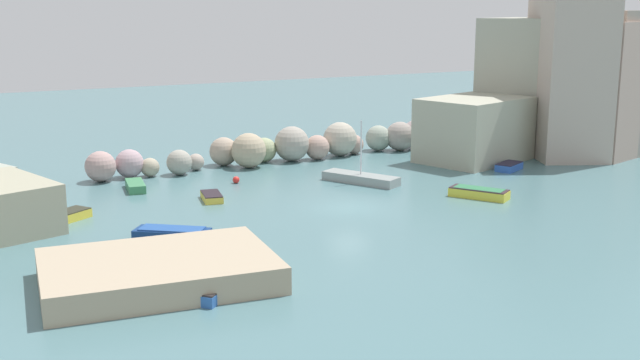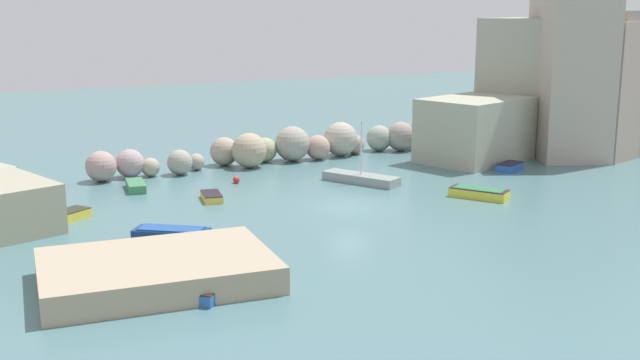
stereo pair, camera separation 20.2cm
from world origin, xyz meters
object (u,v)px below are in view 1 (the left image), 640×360
(moored_boat_0, at_px, (509,166))
(moored_boat_4, at_px, (172,235))
(channel_buoy, at_px, (236,180))
(moored_boat_5, at_px, (135,186))
(moored_boat_7, at_px, (219,286))
(moored_boat_6, at_px, (212,197))
(moored_boat_3, at_px, (69,215))
(moored_boat_1, at_px, (361,178))
(stone_dock, at_px, (159,271))
(moored_boat_2, at_px, (479,193))

(moored_boat_0, bearing_deg, moored_boat_4, 166.44)
(channel_buoy, relative_size, moored_boat_0, 0.18)
(moored_boat_0, distance_m, moored_boat_5, 27.20)
(moored_boat_4, bearing_deg, moored_boat_7, -55.64)
(moored_boat_6, bearing_deg, moored_boat_4, -21.95)
(moored_boat_0, height_order, moored_boat_3, moored_boat_0)
(channel_buoy, xyz_separation_m, moored_boat_4, (-8.22, -11.20, 0.11))
(moored_boat_0, distance_m, moored_boat_7, 31.56)
(moored_boat_0, xyz_separation_m, moored_boat_3, (-31.70, 1.27, -0.01))
(moored_boat_5, bearing_deg, channel_buoy, -91.12)
(moored_boat_3, height_order, moored_boat_6, moored_boat_3)
(moored_boat_4, relative_size, moored_boat_6, 1.54)
(moored_boat_0, distance_m, moored_boat_1, 12.09)
(moored_boat_3, xyz_separation_m, moored_boat_4, (3.86, -6.86, 0.07))
(moored_boat_1, xyz_separation_m, moored_boat_7, (-16.45, -15.31, -0.06))
(moored_boat_1, xyz_separation_m, moored_boat_3, (-19.72, -0.34, -0.05))
(stone_dock, distance_m, moored_boat_6, 15.33)
(moored_boat_0, bearing_deg, moored_boat_6, 150.70)
(moored_boat_4, xyz_separation_m, moored_boat_7, (-0.59, -8.11, -0.08))
(channel_buoy, relative_size, moored_boat_4, 0.12)
(stone_dock, relative_size, moored_boat_4, 2.53)
(moored_boat_3, relative_size, moored_boat_4, 0.67)
(moored_boat_7, bearing_deg, moored_boat_6, 28.83)
(moored_boat_7, bearing_deg, moored_boat_1, 1.53)
(channel_buoy, xyz_separation_m, moored_boat_7, (-8.81, -19.31, 0.02))
(moored_boat_3, bearing_deg, moored_boat_7, -109.75)
(moored_boat_6, height_order, moored_boat_7, moored_boat_7)
(channel_buoy, xyz_separation_m, moored_boat_3, (-12.07, -4.34, 0.03))
(channel_buoy, distance_m, moored_boat_5, 6.81)
(moored_boat_1, xyz_separation_m, moored_boat_4, (-15.86, -7.20, 0.02))
(moored_boat_0, relative_size, moored_boat_3, 1.03)
(channel_buoy, xyz_separation_m, moored_boat_1, (7.64, -4.00, 0.08))
(moored_boat_6, bearing_deg, channel_buoy, 151.94)
(moored_boat_1, bearing_deg, moored_boat_2, -175.65)
(moored_boat_0, relative_size, moored_boat_4, 0.69)
(moored_boat_3, distance_m, moored_boat_6, 8.83)
(moored_boat_0, bearing_deg, channel_buoy, 139.13)
(moored_boat_6, bearing_deg, moored_boat_2, 75.92)
(channel_buoy, distance_m, moored_boat_6, 5.04)
(moored_boat_6, bearing_deg, moored_boat_1, 101.32)
(channel_buoy, bearing_deg, stone_dock, -122.08)
(moored_boat_1, distance_m, moored_boat_3, 19.72)
(moored_boat_3, xyz_separation_m, moored_boat_5, (5.39, 5.62, -0.00))
(moored_boat_1, height_order, moored_boat_3, moored_boat_1)
(moored_boat_3, bearing_deg, moored_boat_1, -31.07)
(moored_boat_4, xyz_separation_m, moored_boat_6, (4.97, 7.35, -0.11))
(moored_boat_2, height_order, moored_boat_5, moored_boat_2)
(channel_buoy, height_order, moored_boat_3, moored_boat_3)
(moored_boat_2, height_order, moored_boat_3, moored_boat_2)
(moored_boat_1, distance_m, moored_boat_6, 10.90)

